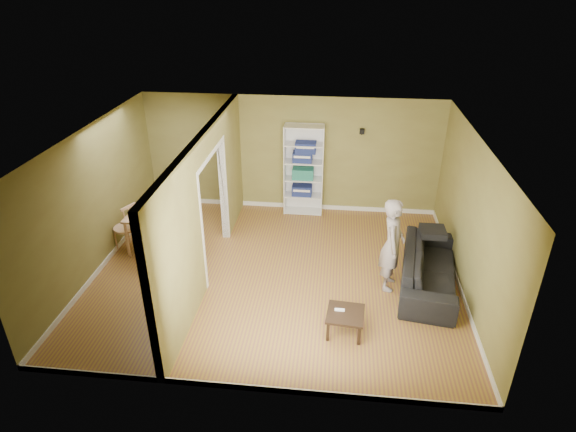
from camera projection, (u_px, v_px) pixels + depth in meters
The scene contains 16 objects.
room_shell at pixel (275, 210), 8.20m from camera, with size 6.50×6.50×6.50m.
partition at pixel (206, 207), 8.31m from camera, with size 0.22×5.50×2.60m, color olive, non-canonical shape.
wall_speaker at pixel (362, 131), 10.15m from camera, with size 0.10×0.10×0.10m, color black.
sofa at pixel (430, 263), 8.32m from camera, with size 0.99×2.31×0.88m, color black.
person at pixel (393, 237), 8.03m from camera, with size 0.56×0.71×1.96m, color slate.
bookshelf at pixel (304, 169), 10.60m from camera, with size 0.86×0.37×2.03m.
paper_box_navy_a at pixel (302, 190), 10.78m from camera, with size 0.44×0.29×0.22m, color navy.
paper_box_teal at pixel (303, 173), 10.59m from camera, with size 0.46×0.30×0.24m, color #0C5741.
paper_box_navy_b at pixel (302, 157), 10.41m from camera, with size 0.42×0.27×0.21m, color navy.
paper_box_navy_c at pixel (306, 147), 10.30m from camera, with size 0.44×0.29×0.23m, color navy.
coffee_table at pixel (345, 316), 7.26m from camera, with size 0.56×0.56×0.37m.
game_controller at pixel (340, 310), 7.27m from camera, with size 0.15×0.04×0.03m, color white.
dining_table at pixel (161, 218), 9.23m from camera, with size 1.26×0.84×0.78m.
chair_left at pixel (125, 226), 9.35m from camera, with size 0.46×0.46×1.00m, color tan, non-canonical shape.
chair_near at pixel (151, 244), 8.80m from camera, with size 0.45×0.45×0.98m, color tan, non-canonical shape.
chair_far at pixel (174, 215), 9.80m from camera, with size 0.44×0.44×0.97m, color tan, non-canonical shape.
Camera 1 is at (1.02, -7.24, 5.01)m, focal length 30.00 mm.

